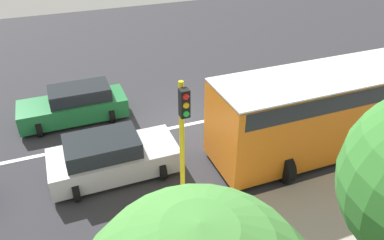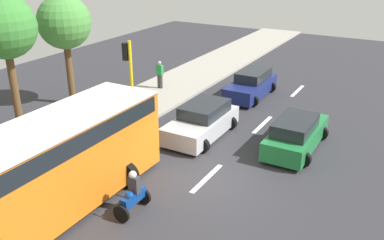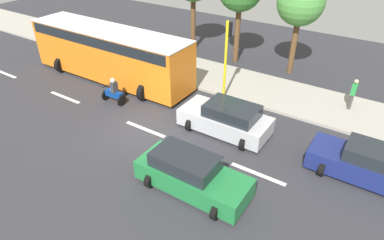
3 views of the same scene
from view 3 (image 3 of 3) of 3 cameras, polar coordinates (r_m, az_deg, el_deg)
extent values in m
cube|color=#2D2D33|center=(16.83, -7.88, -1.72)|extent=(40.00, 60.00, 0.10)
cube|color=#9E998E|center=(21.76, 4.05, 7.26)|extent=(4.00, 60.00, 0.15)
cube|color=white|center=(14.30, 11.09, -8.95)|extent=(0.20, 2.40, 0.01)
cube|color=white|center=(16.80, -7.89, -1.56)|extent=(0.20, 2.40, 0.01)
cube|color=white|center=(20.78, -20.69, 3.61)|extent=(0.20, 2.40, 0.01)
cube|color=white|center=(25.56, -29.12, 6.91)|extent=(0.20, 2.40, 0.01)
cube|color=navy|center=(15.19, 27.21, -7.02)|extent=(1.70, 4.33, 0.80)
cube|color=#1E2328|center=(14.82, 29.14, -5.36)|extent=(1.43, 2.42, 0.56)
cylinder|color=black|center=(14.80, 21.16, -7.66)|extent=(0.64, 0.22, 0.64)
cylinder|color=black|center=(15.99, 22.52, -4.68)|extent=(0.64, 0.22, 0.64)
cube|color=#B7B7BC|center=(16.32, 5.56, -0.16)|extent=(1.93, 4.35, 0.80)
cube|color=#1E2328|center=(15.84, 6.79, 1.54)|extent=(1.62, 2.43, 0.56)
cylinder|color=black|center=(16.44, -0.30, -0.73)|extent=(0.64, 0.22, 0.64)
cylinder|color=black|center=(17.67, 2.75, 1.81)|extent=(0.64, 0.22, 0.64)
cylinder|color=black|center=(15.32, 8.71, -3.95)|extent=(0.64, 0.22, 0.64)
cylinder|color=black|center=(16.64, 11.26, -0.99)|extent=(0.64, 0.22, 0.64)
cube|color=#1E7238|center=(13.03, 0.16, -9.81)|extent=(1.72, 4.44, 0.80)
cube|color=#1E2328|center=(12.73, -1.19, -6.96)|extent=(1.45, 2.49, 0.56)
cylinder|color=black|center=(13.17, 7.43, -11.01)|extent=(0.64, 0.22, 0.64)
cylinder|color=black|center=(12.22, 4.13, -15.15)|extent=(0.64, 0.22, 0.64)
cylinder|color=black|center=(14.29, -3.15, -6.64)|extent=(0.64, 0.22, 0.64)
cylinder|color=black|center=(13.42, -6.96, -10.00)|extent=(0.64, 0.22, 0.64)
cube|color=orange|center=(21.68, -13.69, 10.85)|extent=(2.50, 11.00, 2.90)
cube|color=black|center=(21.32, -14.08, 13.59)|extent=(2.52, 10.56, 0.60)
cube|color=white|center=(21.21, -14.21, 14.53)|extent=(2.50, 11.00, 0.08)
cylinder|color=black|center=(24.04, -21.19, 8.74)|extent=(1.00, 0.30, 1.00)
cylinder|color=black|center=(25.26, -17.30, 10.59)|extent=(1.00, 0.30, 1.00)
cylinder|color=black|center=(19.17, -8.12, 4.73)|extent=(1.00, 0.30, 1.00)
cylinder|color=black|center=(20.68, -4.17, 7.14)|extent=(1.00, 0.30, 1.00)
cylinder|color=black|center=(19.68, -14.35, 4.11)|extent=(0.60, 0.10, 0.60)
cylinder|color=black|center=(18.89, -11.82, 3.21)|extent=(0.60, 0.10, 0.60)
cube|color=navy|center=(19.13, -13.10, 4.29)|extent=(0.28, 1.10, 0.36)
sphere|color=navy|center=(19.18, -13.59, 4.91)|extent=(0.32, 0.32, 0.32)
cylinder|color=black|center=(19.34, -14.39, 5.60)|extent=(0.55, 0.04, 0.04)
cube|color=#333338|center=(18.86, -13.05, 5.42)|extent=(0.36, 0.24, 0.60)
sphere|color=silver|center=(18.72, -13.30, 6.54)|extent=(0.26, 0.26, 0.26)
cylinder|color=#3F3F3F|center=(19.70, 25.23, 2.80)|extent=(0.16, 0.16, 0.85)
cylinder|color=#3F3F3F|center=(19.88, 25.34, 3.03)|extent=(0.16, 0.16, 0.85)
cube|color=#268C3F|center=(19.48, 25.78, 4.76)|extent=(0.40, 0.24, 0.60)
sphere|color=tan|center=(19.30, 26.08, 5.89)|extent=(0.22, 0.22, 0.22)
cylinder|color=yellow|center=(18.30, 5.66, 9.59)|extent=(0.14, 0.14, 4.50)
cube|color=black|center=(17.88, 6.32, 14.98)|extent=(0.24, 0.24, 0.76)
sphere|color=red|center=(17.92, 6.55, 15.80)|extent=(0.16, 0.16, 0.16)
sphere|color=#F2A50C|center=(17.98, 6.50, 15.07)|extent=(0.16, 0.16, 0.16)
sphere|color=green|center=(18.06, 6.46, 14.35)|extent=(0.16, 0.16, 0.16)
cylinder|color=brown|center=(25.94, 0.19, 16.11)|extent=(0.36, 0.36, 4.00)
cylinder|color=brown|center=(23.77, 7.64, 14.17)|extent=(0.36, 0.36, 3.92)
cylinder|color=brown|center=(22.78, 16.79, 11.79)|extent=(0.36, 0.36, 3.55)
sphere|color=#478C3D|center=(22.02, 17.97, 18.50)|extent=(2.83, 2.83, 2.83)
camera|label=1|loc=(23.36, 23.97, 28.01)|focal=34.74mm
camera|label=2|loc=(22.42, -50.73, 19.20)|focal=39.59mm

